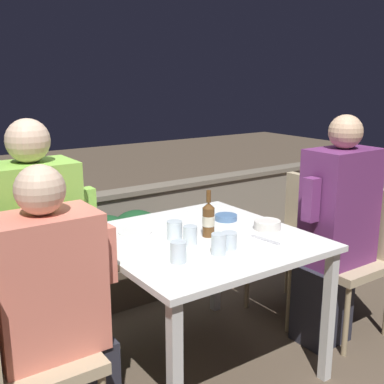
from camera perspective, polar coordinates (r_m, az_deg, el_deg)
The scene contains 21 objects.
ground_plane at distance 2.79m, azimuth 0.96°, elevation -19.78°, with size 16.00×16.00×0.00m, color brown.
parapet_wall at distance 3.88m, azimuth -12.44°, elevation -4.95°, with size 9.00×0.18×0.63m.
dining_table at distance 2.49m, azimuth 1.03°, elevation -7.11°, with size 1.02×1.03×0.74m.
planter_hedge at distance 3.36m, azimuth -9.80°, elevation -7.32°, with size 0.84×0.47×0.62m.
chair_left_near at distance 2.03m, azimuth -21.03°, elevation -16.65°, with size 0.45×0.45×0.89m.
person_coral_top at distance 2.05m, azimuth -15.58°, elevation -13.75°, with size 0.49×0.26×1.22m.
chair_left_far at distance 2.34m, azimuth -21.51°, elevation -12.53°, with size 0.45×0.45×0.89m.
person_green_blouse at distance 2.33m, azimuth -17.07°, elevation -8.34°, with size 0.47×0.26×1.36m.
chair_right_near at distance 3.09m, azimuth 18.73°, elevation -5.92°, with size 0.45×0.45×0.89m.
person_purple_stripe at distance 2.90m, azimuth 16.56°, elevation -4.38°, with size 0.49×0.26×1.33m.
chair_right_far at distance 3.25m, azimuth 12.83°, elevation -4.52°, with size 0.45×0.45×0.89m.
beer_bottle at distance 2.45m, azimuth 1.96°, elevation -3.20°, with size 0.06×0.06×0.24m.
plate_0 at distance 2.55m, azimuth -6.74°, elevation -4.68°, with size 0.18×0.18×0.01m.
bowl_0 at distance 2.61m, azimuth 8.91°, elevation -3.79°, with size 0.14×0.14×0.05m.
bowl_1 at distance 2.74m, azimuth 4.05°, elevation -2.97°, with size 0.13×0.13×0.03m.
glass_cup_0 at distance 2.22m, azimuth 3.19°, elevation -6.17°, with size 0.07×0.07×0.10m.
glass_cup_1 at distance 2.35m, azimuth -0.21°, elevation -5.14°, with size 0.07×0.07×0.09m.
glass_cup_2 at distance 2.42m, azimuth -2.08°, elevation -4.55°, with size 0.08×0.08×0.09m.
glass_cup_3 at distance 2.13m, azimuth -1.63°, elevation -7.11°, with size 0.07×0.07×0.10m.
glass_cup_4 at distance 2.29m, azimuth 4.40°, elevation -5.78°, with size 0.07×0.07×0.08m.
fork_0 at distance 2.44m, azimuth 8.67°, elevation -5.61°, with size 0.04×0.17×0.01m.
Camera 1 is at (-1.37, -1.89, 1.54)m, focal length 45.00 mm.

